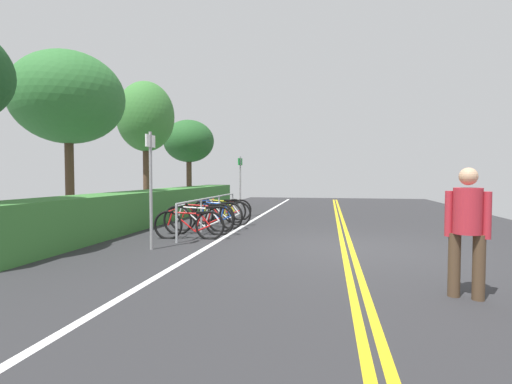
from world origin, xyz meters
The scene contains 19 objects.
ground_plane centered at (0.00, 0.00, -0.03)m, with size 35.41×11.16×0.05m, color #2B2B2D.
centre_line_yellow_inner centered at (0.00, -0.08, 0.00)m, with size 31.87×0.10×0.00m, color gold.
centre_line_yellow_outer centered at (0.00, 0.08, 0.00)m, with size 31.87×0.10×0.00m, color gold.
bike_lane_stripe_white centered at (0.00, 2.81, 0.00)m, with size 31.87×0.12×0.00m, color white.
bike_rack centered at (2.40, 3.62, 0.65)m, with size 5.00×0.05×0.87m.
bicycle_0 centered at (0.47, 3.53, 0.33)m, with size 0.46×1.66×0.71m.
bicycle_1 centered at (1.15, 3.55, 0.36)m, with size 0.46×1.82×0.77m.
bicycle_2 centered at (1.73, 3.66, 0.37)m, with size 0.46×1.81×0.79m.
bicycle_3 centered at (2.45, 3.48, 0.37)m, with size 0.65×1.68×0.79m.
bicycle_4 centered at (3.11, 3.47, 0.35)m, with size 0.46×1.77×0.75m.
bicycle_5 centered at (3.69, 3.74, 0.37)m, with size 0.46×1.74×0.79m.
bicycle_6 centered at (4.33, 3.72, 0.34)m, with size 0.49×1.71×0.73m.
pedestrian centered at (-2.99, -1.24, 0.88)m, with size 0.32×0.46×1.56m.
sign_post_near centered at (-0.86, 3.82, 1.39)m, with size 0.36×0.06×2.32m.
sign_post_far centered at (5.23, 3.43, 1.29)m, with size 0.36×0.08×2.13m.
hedge_backdrop centered at (3.90, 5.83, 0.50)m, with size 13.95×1.12×1.00m, color #387533.
tree_mid centered at (1.71, 7.51, 3.61)m, with size 3.03×3.03×4.89m.
tree_far_right centered at (6.01, 7.36, 3.72)m, with size 2.20×2.20×5.09m.
tree_extra centered at (9.61, 6.96, 3.09)m, with size 2.39×2.39×4.12m.
Camera 1 is at (-7.90, 0.38, 1.46)m, focal length 26.99 mm.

